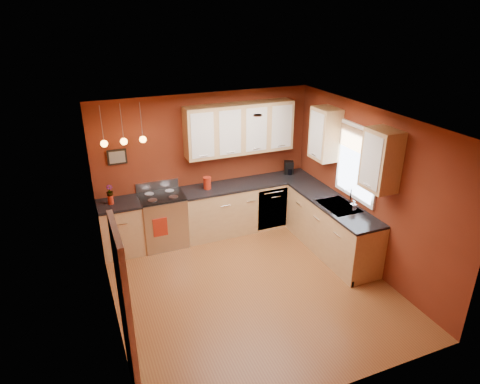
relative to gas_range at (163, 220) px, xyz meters
name	(u,v)px	position (x,y,z in m)	size (l,w,h in m)	color
floor	(251,287)	(0.92, -1.80, -0.48)	(4.20, 4.20, 0.00)	brown
ceiling	(253,121)	(0.92, -1.80, 2.12)	(4.00, 4.20, 0.02)	silver
wall_back	(206,164)	(0.92, 0.30, 0.82)	(4.00, 0.02, 2.60)	maroon
wall_front	(337,297)	(0.92, -3.90, 0.82)	(4.00, 0.02, 2.60)	maroon
wall_left	(106,238)	(-1.08, -1.80, 0.82)	(0.02, 4.20, 2.60)	maroon
wall_right	(368,190)	(2.92, -1.80, 0.82)	(0.02, 4.20, 2.60)	maroon
base_cabinets_back_left	(121,229)	(-0.73, 0.00, -0.03)	(0.70, 0.60, 0.90)	tan
base_cabinets_back_right	(248,206)	(1.65, 0.00, -0.03)	(2.54, 0.60, 0.90)	tan
base_cabinets_right	(331,228)	(2.62, -1.35, -0.03)	(0.60, 2.10, 0.90)	tan
counter_back_left	(118,204)	(-0.73, 0.00, 0.44)	(0.70, 0.62, 0.04)	black
counter_back_right	(249,183)	(1.65, 0.00, 0.44)	(2.54, 0.62, 0.04)	black
counter_right	(334,203)	(2.62, -1.35, 0.44)	(0.62, 2.10, 0.04)	black
gas_range	(163,220)	(0.00, 0.00, 0.00)	(0.76, 0.64, 1.11)	#B4B4B9
dishwasher_front	(273,209)	(2.02, -0.29, -0.03)	(0.60, 0.02, 0.80)	#B4B4B9
sink	(339,207)	(2.62, -1.50, 0.43)	(0.50, 0.70, 0.33)	gray
window	(358,161)	(2.89, -1.50, 1.21)	(0.06, 1.02, 1.22)	white
door_left_wall	(126,314)	(-1.05, -3.00, 0.54)	(0.12, 0.82, 2.05)	white
upper_cabinets_back	(240,129)	(1.52, 0.12, 1.47)	(2.00, 0.35, 0.90)	tan
upper_cabinets_right	(351,146)	(2.75, -1.48, 1.47)	(0.35, 1.95, 0.90)	tan
wall_picture	(117,157)	(-0.63, 0.28, 1.17)	(0.32, 0.03, 0.26)	black
pendant_lights	(124,141)	(-0.53, -0.05, 1.53)	(0.71, 0.11, 0.66)	gray
red_canister	(207,183)	(0.84, 0.01, 0.57)	(0.15, 0.15, 0.22)	#9F2311
red_vase	(111,200)	(-0.84, 0.02, 0.53)	(0.09, 0.09, 0.15)	#9F2311
flowers	(110,191)	(-0.84, 0.02, 0.69)	(0.11, 0.11, 0.20)	#9F2311
coffee_maker	(289,168)	(2.55, 0.11, 0.57)	(0.22, 0.21, 0.25)	black
soap_pump	(353,206)	(2.71, -1.75, 0.55)	(0.08, 0.09, 0.19)	silver
dish_towel	(160,227)	(-0.12, -0.33, 0.04)	(0.24, 0.02, 0.33)	#9F2311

